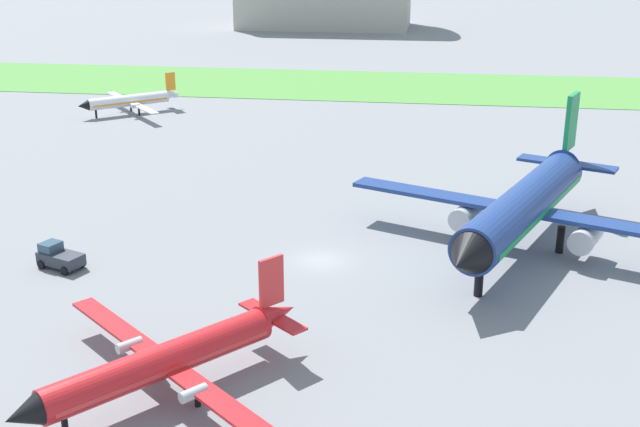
# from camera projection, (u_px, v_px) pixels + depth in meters

# --- Properties ---
(ground_plane) EXTENTS (600.00, 600.00, 0.00)m
(ground_plane) POSITION_uv_depth(u_px,v_px,m) (321.00, 261.00, 63.95)
(ground_plane) COLOR gray
(grass_taxiway_strip) EXTENTS (360.00, 28.00, 0.08)m
(grass_taxiway_strip) POSITION_uv_depth(u_px,v_px,m) (385.00, 86.00, 135.38)
(grass_taxiway_strip) COLOR #549342
(grass_taxiway_strip) RESTS_ON ground_plane
(airplane_midfield_jet) EXTENTS (29.43, 29.26, 10.97)m
(airplane_midfield_jet) POSITION_uv_depth(u_px,v_px,m) (526.00, 205.00, 64.81)
(airplane_midfield_jet) COLOR navy
(airplane_midfield_jet) RESTS_ON ground_plane
(airplane_taxiing_turboprop) EXTENTS (12.89, 14.22, 5.38)m
(airplane_taxiing_turboprop) POSITION_uv_depth(u_px,v_px,m) (131.00, 100.00, 114.37)
(airplane_taxiing_turboprop) COLOR white
(airplane_taxiing_turboprop) RESTS_ON ground_plane
(airplane_foreground_turboprop) EXTENTS (17.24, 15.48, 6.44)m
(airplane_foreground_turboprop) POSITION_uv_depth(u_px,v_px,m) (168.00, 359.00, 44.63)
(airplane_foreground_turboprop) COLOR red
(airplane_foreground_turboprop) RESTS_ON ground_plane
(pushback_tug_midfield) EXTENTS (4.01, 3.08, 1.95)m
(pushback_tug_midfield) POSITION_uv_depth(u_px,v_px,m) (59.00, 257.00, 62.34)
(pushback_tug_midfield) COLOR #2D333D
(pushback_tug_midfield) RESTS_ON ground_plane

